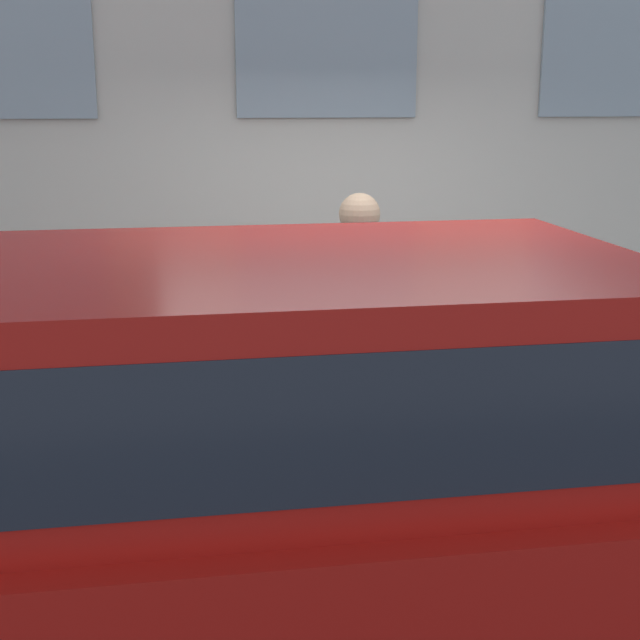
# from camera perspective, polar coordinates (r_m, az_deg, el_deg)

# --- Properties ---
(ground_plane) EXTENTS (80.00, 80.00, 0.00)m
(ground_plane) POSITION_cam_1_polar(r_m,az_deg,el_deg) (5.16, 4.82, -12.46)
(ground_plane) COLOR #47474C
(sidewalk) EXTENTS (2.21, 60.00, 0.13)m
(sidewalk) POSITION_cam_1_polar(r_m,az_deg,el_deg) (6.11, 2.24, -7.36)
(sidewalk) COLOR gray
(sidewalk) RESTS_ON ground_plane
(fire_hydrant) EXTENTS (0.35, 0.46, 0.82)m
(fire_hydrant) POSITION_cam_1_polar(r_m,az_deg,el_deg) (5.31, -2.63, -5.10)
(fire_hydrant) COLOR gray
(fire_hydrant) RESTS_ON sidewalk
(person) EXTENTS (0.39, 0.26, 1.60)m
(person) POSITION_cam_1_polar(r_m,az_deg,el_deg) (5.60, 2.49, 1.63)
(person) COLOR #232328
(person) RESTS_ON sidewalk
(parked_truck_red_near) EXTENTS (1.83, 5.28, 1.76)m
(parked_truck_red_near) POSITION_cam_1_polar(r_m,az_deg,el_deg) (3.30, -10.01, -8.99)
(parked_truck_red_near) COLOR black
(parked_truck_red_near) RESTS_ON ground_plane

